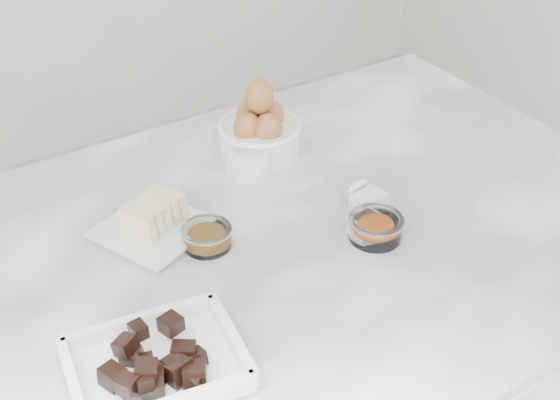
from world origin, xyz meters
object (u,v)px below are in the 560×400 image
(butter_plate, at_px, (152,223))
(salt_spoon, at_px, (366,195))
(chocolate_dish, at_px, (156,361))
(zest_bowl, at_px, (376,227))
(egg_bowl, at_px, (259,130))
(sugar_ramekin, at_px, (248,157))
(honey_bowl, at_px, (207,236))
(vanilla_spoon, at_px, (364,223))

(butter_plate, height_order, salt_spoon, butter_plate)
(chocolate_dish, relative_size, butter_plate, 1.21)
(zest_bowl, height_order, salt_spoon, salt_spoon)
(chocolate_dish, xyz_separation_m, butter_plate, (0.11, 0.26, -0.00))
(zest_bowl, bearing_deg, egg_bowl, 93.43)
(chocolate_dish, xyz_separation_m, zest_bowl, (0.39, 0.07, -0.00))
(sugar_ramekin, height_order, salt_spoon, sugar_ramekin)
(chocolate_dish, distance_m, zest_bowl, 0.40)
(honey_bowl, xyz_separation_m, vanilla_spoon, (0.22, -0.09, -0.00))
(butter_plate, height_order, vanilla_spoon, butter_plate)
(egg_bowl, bearing_deg, butter_plate, -155.74)
(vanilla_spoon, bearing_deg, egg_bowl, 93.22)
(chocolate_dish, distance_m, butter_plate, 0.28)
(honey_bowl, bearing_deg, sugar_ramekin, 42.74)
(sugar_ramekin, bearing_deg, egg_bowl, 40.30)
(sugar_ramekin, distance_m, egg_bowl, 0.06)
(honey_bowl, relative_size, zest_bowl, 0.90)
(chocolate_dish, distance_m, egg_bowl, 0.53)
(egg_bowl, bearing_deg, chocolate_dish, -134.91)
(honey_bowl, distance_m, salt_spoon, 0.27)
(egg_bowl, relative_size, honey_bowl, 1.93)
(sugar_ramekin, xyz_separation_m, egg_bowl, (0.05, 0.04, 0.02))
(zest_bowl, relative_size, vanilla_spoon, 1.32)
(vanilla_spoon, bearing_deg, zest_bowl, -84.23)
(butter_plate, height_order, sugar_ramekin, butter_plate)
(butter_plate, distance_m, egg_bowl, 0.28)
(salt_spoon, bearing_deg, vanilla_spoon, -130.15)
(sugar_ramekin, bearing_deg, chocolate_dish, -134.29)
(salt_spoon, bearing_deg, honey_bowl, 172.08)
(vanilla_spoon, xyz_separation_m, salt_spoon, (0.05, 0.06, 0.00))
(egg_bowl, distance_m, honey_bowl, 0.27)
(egg_bowl, distance_m, vanilla_spoon, 0.28)
(salt_spoon, bearing_deg, sugar_ramekin, 121.17)
(sugar_ramekin, bearing_deg, zest_bowl, -76.15)
(chocolate_dish, bearing_deg, vanilla_spoon, 14.16)
(egg_bowl, relative_size, zest_bowl, 1.74)
(sugar_ramekin, xyz_separation_m, honey_bowl, (-0.16, -0.14, -0.01))
(butter_plate, distance_m, zest_bowl, 0.33)
(vanilla_spoon, height_order, salt_spoon, salt_spoon)
(egg_bowl, xyz_separation_m, honey_bowl, (-0.20, -0.18, -0.03))
(sugar_ramekin, relative_size, salt_spoon, 1.23)
(honey_bowl, relative_size, salt_spoon, 1.12)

